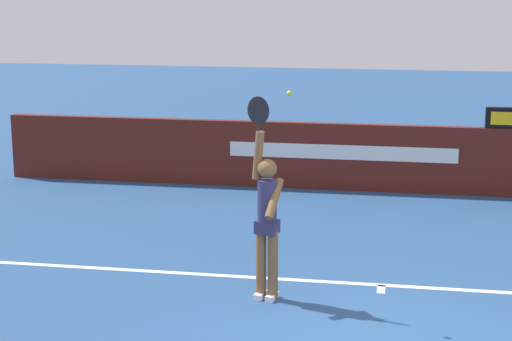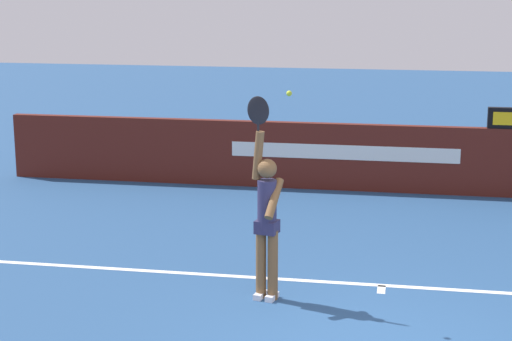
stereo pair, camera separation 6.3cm
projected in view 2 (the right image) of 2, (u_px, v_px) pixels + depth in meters
The scene contains 4 objects.
back_wall at pixel (393, 159), 15.69m from camera, with size 14.89×0.18×1.25m.
speed_display at pixel (510, 118), 15.15m from camera, with size 0.79×0.14×0.38m.
tennis_player at pixel (267, 216), 10.28m from camera, with size 0.46×0.45×2.51m.
tennis_ball at pixel (289, 93), 9.67m from camera, with size 0.06×0.06×0.06m.
Camera 2 is at (0.27, -8.25, 3.82)m, focal length 59.70 mm.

